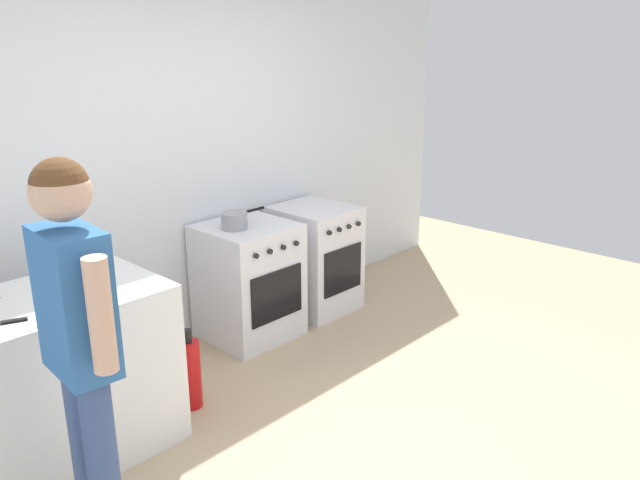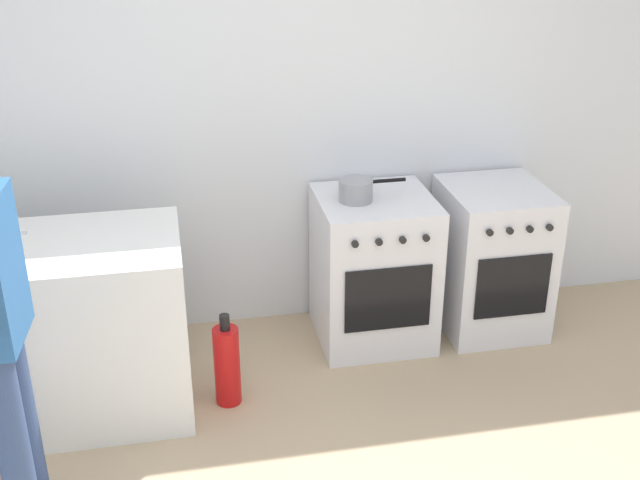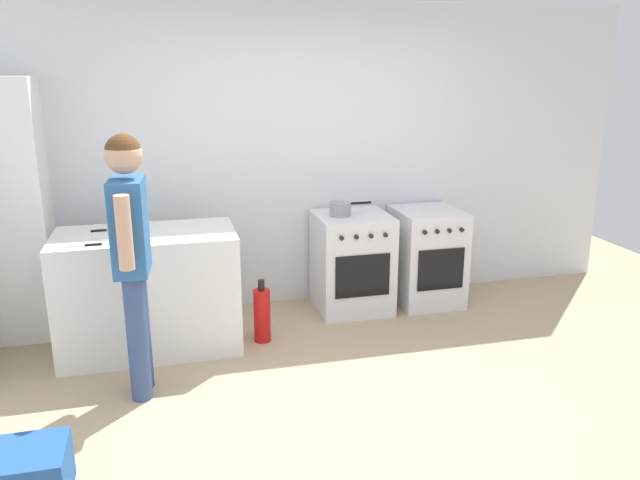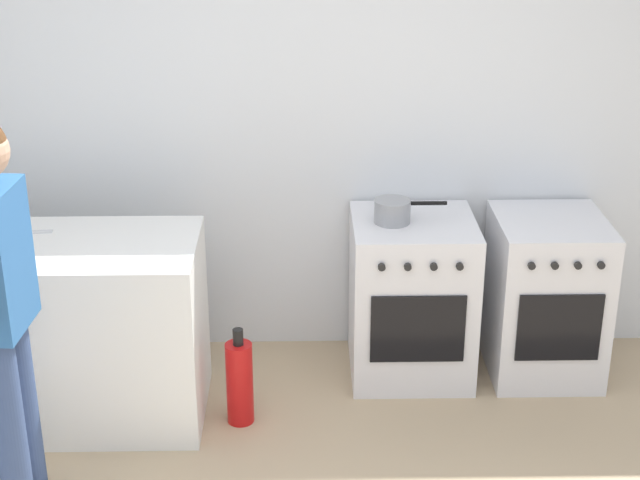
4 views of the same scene
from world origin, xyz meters
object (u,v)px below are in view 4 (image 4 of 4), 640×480
object	(u,v)px
oven_right	(545,296)
pot	(393,211)
knife_carving	(14,232)
oven_left	(411,297)
fire_extinguisher	(240,382)
knife_chef	(3,257)

from	to	relation	value
oven_right	pot	bearing A→B (deg)	-179.28
pot	knife_carving	bearing A→B (deg)	-172.74
oven_left	knife_carving	size ratio (longest dim) A/B	2.57
knife_carving	fire_extinguisher	xyz separation A→B (m)	(1.06, -0.24, -0.69)
pot	knife_chef	size ratio (longest dim) A/B	1.20
pot	knife_chef	xyz separation A→B (m)	(-1.79, -0.52, -0.01)
knife_carving	fire_extinguisher	world-z (taller)	knife_carving
pot	knife_carving	size ratio (longest dim) A/B	1.09
oven_left	fire_extinguisher	bearing A→B (deg)	-151.22
knife_carving	fire_extinguisher	bearing A→B (deg)	-12.58
oven_right	fire_extinguisher	world-z (taller)	oven_right
knife_chef	fire_extinguisher	bearing A→B (deg)	3.02
oven_left	knife_chef	xyz separation A→B (m)	(-1.90, -0.53, 0.48)
knife_carving	knife_chef	size ratio (longest dim) A/B	1.10
oven_right	knife_chef	xyz separation A→B (m)	(-2.60, -0.53, 0.48)
knife_chef	oven_left	bearing A→B (deg)	15.67
knife_carving	oven_right	bearing A→B (deg)	5.26
knife_carving	fire_extinguisher	distance (m)	1.28
oven_left	knife_chef	bearing A→B (deg)	-164.33
oven_left	oven_right	size ratio (longest dim) A/B	1.00
knife_carving	knife_chef	distance (m)	0.29
oven_left	pot	size ratio (longest dim) A/B	2.35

